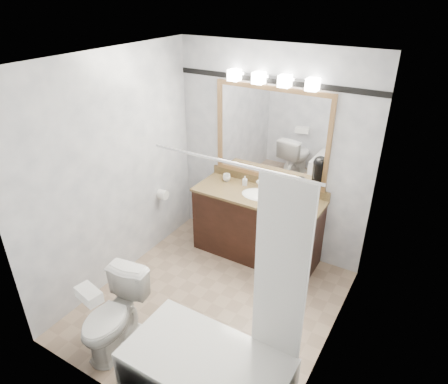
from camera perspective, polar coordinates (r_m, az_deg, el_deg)
The scene contains 15 objects.
room at distance 3.68m, azimuth -1.95°, elevation -1.28°, with size 2.42×2.62×2.52m.
vanity at distance 4.85m, azimuth 4.70°, elevation -4.62°, with size 1.53×0.58×0.97m.
mirror at distance 4.61m, azimuth 6.70°, elevation 8.13°, with size 1.40×0.04×1.10m.
vanity_light_bar at distance 4.39m, azimuth 6.86°, elevation 15.73°, with size 1.02×0.14×0.12m.
accent_stripe at distance 4.46m, azimuth 7.20°, elevation 15.45°, with size 2.40×0.01×0.06m, color black.
bathtub at distance 3.50m, azimuth -2.00°, elevation -24.15°, with size 1.30×0.75×1.96m.
tp_roll at distance 5.01m, azimuth -8.76°, elevation -0.36°, with size 0.12×0.12×0.11m, color white.
toilet at distance 3.90m, azimuth -15.55°, elevation -16.69°, with size 0.41×0.71×0.73m, color white.
tissue_box at distance 3.54m, azimuth -18.74°, elevation -13.69°, with size 0.24×0.13×0.10m, color white.
coffee_maker at distance 4.33m, azimuth 10.73°, elevation -0.11°, with size 0.21×0.24×0.38m.
cup_left at distance 4.94m, azimuth 0.37°, elevation 1.99°, with size 0.09×0.09×0.07m, color white.
cup_right at distance 4.97m, azimuth 0.38°, elevation 2.17°, with size 0.08×0.08×0.08m, color white.
soap_bottle_a at distance 4.83m, azimuth 3.00°, elevation 1.63°, with size 0.05×0.05×0.12m, color white.
soap_bottle_b at distance 4.77m, azimuth 7.22°, elevation 0.79°, with size 0.06×0.06×0.08m, color white.
soap_bar at distance 4.72m, azimuth 5.94°, elevation 0.24°, with size 0.08×0.05×0.03m, color beige.
Camera 1 is at (1.76, -2.69, 3.03)m, focal length 32.00 mm.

